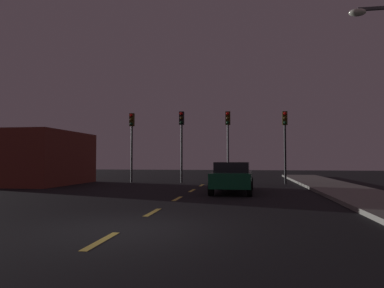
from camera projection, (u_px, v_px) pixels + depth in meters
name	position (u px, v px, depth m)	size (l,w,h in m)	color
ground_plane	(180.00, 197.00, 14.99)	(80.00, 80.00, 0.00)	black
sidewalk_curb_right	(371.00, 198.00, 13.85)	(3.00, 40.00, 0.15)	gray
lane_stripe_nearest	(101.00, 241.00, 6.90)	(0.16, 1.60, 0.01)	#EACC4C
lane_stripe_second	(153.00, 212.00, 10.65)	(0.16, 1.60, 0.01)	#EACC4C
lane_stripe_third	(177.00, 199.00, 14.40)	(0.16, 1.60, 0.01)	#EACC4C
lane_stripe_fourth	(192.00, 191.00, 18.15)	(0.16, 1.60, 0.01)	#EACC4C
lane_stripe_fifth	(202.00, 185.00, 21.90)	(0.16, 1.60, 0.01)	#EACC4C
traffic_signal_far_left	(132.00, 134.00, 24.96)	(0.32, 0.38, 4.81)	#2D2D30
traffic_signal_center_left	(182.00, 133.00, 24.42)	(0.32, 0.38, 4.86)	#2D2D30
traffic_signal_center_right	(228.00, 133.00, 23.94)	(0.32, 0.38, 4.80)	#4C4C51
traffic_signal_far_right	(285.00, 133.00, 23.36)	(0.32, 0.38, 4.73)	black
car_stopped_ahead	(233.00, 177.00, 17.11)	(1.98, 4.54, 1.45)	#0F4C2D
storefront_left	(35.00, 158.00, 22.93)	(5.30, 6.66, 3.34)	maroon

